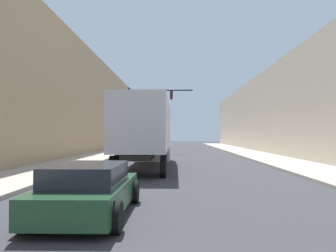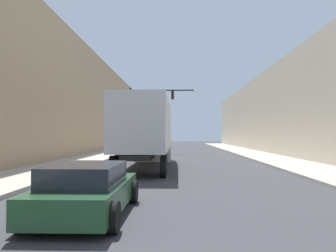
# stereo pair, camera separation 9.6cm
# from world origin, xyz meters

# --- Properties ---
(sidewalk_right) EXTENTS (3.47, 80.00, 0.15)m
(sidewalk_right) POSITION_xyz_m (7.11, 30.00, 0.07)
(sidewalk_right) COLOR #B2A899
(sidewalk_right) RESTS_ON ground
(sidewalk_left) EXTENTS (3.47, 80.00, 0.15)m
(sidewalk_left) POSITION_xyz_m (-7.11, 30.00, 0.07)
(sidewalk_left) COLOR #B2A899
(sidewalk_left) RESTS_ON ground
(building_right) EXTENTS (6.00, 80.00, 8.60)m
(building_right) POSITION_xyz_m (11.84, 30.00, 4.30)
(building_right) COLOR beige
(building_right) RESTS_ON ground
(building_left) EXTENTS (6.00, 80.00, 10.60)m
(building_left) POSITION_xyz_m (-11.84, 30.00, 5.30)
(building_left) COLOR tan
(building_left) RESTS_ON ground
(semi_truck) EXTENTS (2.59, 11.78, 3.84)m
(semi_truck) POSITION_xyz_m (-1.95, 21.81, 2.20)
(semi_truck) COLOR silver
(semi_truck) RESTS_ON ground
(sedan_car) EXTENTS (2.05, 4.21, 1.24)m
(sedan_car) POSITION_xyz_m (-2.33, 10.12, 0.60)
(sedan_car) COLOR #234C2D
(sedan_car) RESTS_ON ground
(traffic_signal_gantry) EXTENTS (6.87, 0.35, 6.96)m
(traffic_signal_gantry) POSITION_xyz_m (-3.66, 36.89, 4.81)
(traffic_signal_gantry) COLOR black
(traffic_signal_gantry) RESTS_ON ground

